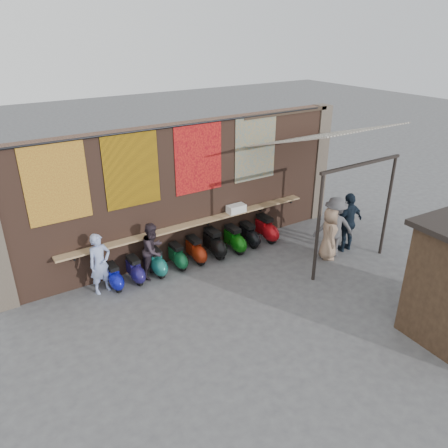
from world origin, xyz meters
The scene contains 31 objects.
ground centered at (0.00, 0.00, 0.00)m, with size 70.00×70.00×0.00m, color #474749.
brick_wall centered at (0.00, 2.70, 2.00)m, with size 10.00×0.40×4.00m, color brown.
pier_right centered at (5.20, 2.70, 2.00)m, with size 0.50×0.50×4.00m, color #4C4238.
eating_counter centered at (0.00, 2.33, 1.10)m, with size 8.00×0.32×0.05m, color #9E7A51.
shelf_box centered at (1.49, 2.30, 1.25)m, with size 0.58×0.31×0.24m, color white.
tapestry_redgold centered at (-3.60, 2.48, 3.00)m, with size 1.50×0.02×2.00m, color maroon.
tapestry_sun centered at (-1.70, 2.48, 3.00)m, with size 1.50×0.02×2.00m, color orange.
tapestry_orange centered at (0.30, 2.48, 3.00)m, with size 1.50×0.02×2.00m, color red.
tapestry_multi centered at (2.30, 2.48, 3.00)m, with size 1.50×0.02×2.00m, color #26668C.
hang_rail centered at (0.00, 2.47, 3.98)m, with size 0.06×0.06×9.50m, color black.
scooter_stool_0 centered at (-2.65, 1.98, 0.34)m, with size 0.32×0.72×0.68m, color #0E139C, non-canonical shape.
scooter_stool_1 centered at (-2.05, 1.98, 0.35)m, with size 0.33×0.74×0.71m, color #1D1655, non-canonical shape.
scooter_stool_2 centered at (-1.41, 2.02, 0.39)m, with size 0.36×0.81×0.77m, color #19645C, non-canonical shape.
scooter_stool_3 centered at (-0.73, 2.04, 0.35)m, with size 0.34×0.74×0.71m, color #0F4F2A, non-canonical shape.
scooter_stool_4 centered at (-0.13, 2.04, 0.38)m, with size 0.36×0.80×0.76m, color maroon, non-canonical shape.
scooter_stool_5 centered at (0.52, 2.05, 0.42)m, with size 0.40×0.88×0.84m, color black, non-canonical shape.
scooter_stool_6 centered at (1.20, 1.96, 0.40)m, with size 0.38×0.84×0.80m, color #0D540C, non-canonical shape.
scooter_stool_7 centered at (1.81, 2.04, 0.37)m, with size 0.35×0.77×0.73m, color black, non-canonical shape.
scooter_stool_8 centered at (2.48, 2.02, 0.41)m, with size 0.39×0.87×0.83m, color #A40C12, non-canonical shape.
diner_left centered at (-2.96, 2.00, 0.83)m, with size 0.61×0.40×1.66m, color #93A4D6.
diner_right centered at (-1.47, 2.00, 0.80)m, with size 0.78×0.60×1.60m, color #2C222B.
shopper_navy centered at (4.17, 0.16, 0.94)m, with size 1.10×0.46×1.88m, color #152130.
shopper_grey centered at (3.59, 0.18, 0.93)m, with size 1.20×0.69×1.86m, color #4F4F53.
shopper_tan centered at (3.33, 0.10, 0.81)m, with size 0.79×0.51×1.61m, color #96785F.
stall_sign centered at (3.42, -3.22, 1.91)m, with size 1.20×0.04×0.50m, color gold.
stall_shelf centered at (3.42, -3.22, 0.96)m, with size 2.01×0.10×0.06m, color #473321.
awning_canvas centered at (3.50, 0.90, 3.55)m, with size 3.20×3.40×0.03m, color beige.
awning_ledger centered at (3.50, 2.49, 3.95)m, with size 3.30×0.08×0.12m, color #33261C.
awning_header centered at (3.50, -0.60, 3.08)m, with size 3.00×0.08×0.08m, color black.
awning_post_left centered at (2.10, -0.60, 1.55)m, with size 0.09×0.09×3.10m, color black.
awning_post_right centered at (4.90, -0.60, 1.55)m, with size 0.09×0.09×3.10m, color black.
Camera 1 is at (-5.60, -7.93, 6.45)m, focal length 35.00 mm.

